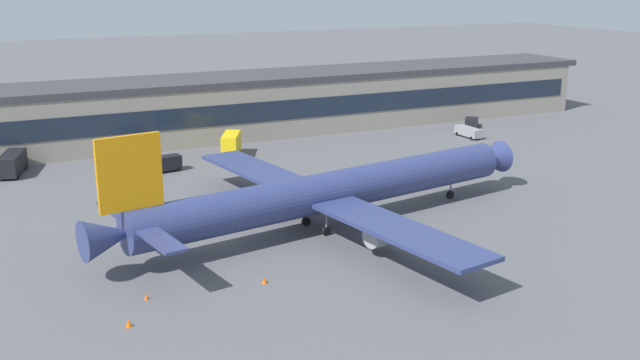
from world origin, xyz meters
TOP-DOWN VIEW (x-y plane):
  - ground_plane at (0.00, 0.00)m, footprint 600.00×600.00m
  - terminal_building at (0.00, 58.55)m, footprint 199.95×16.60m
  - airliner at (13.59, 1.92)m, footprint 61.52×53.36m
  - fuel_truck at (-20.45, 45.42)m, footprint 5.00×8.85m
  - pushback_tractor at (67.51, 44.89)m, footprint 5.01×5.38m
  - catering_truck at (14.23, 41.21)m, footprint 5.48×7.61m
  - crew_van at (1.71, 36.90)m, footprint 5.49×3.03m
  - belt_loader at (60.87, 37.15)m, footprint 2.21×6.44m
  - traffic_cone_0 at (0.36, -10.56)m, footprint 0.56×0.56m
  - traffic_cone_1 at (-11.42, -9.22)m, footprint 0.46×0.46m
  - traffic_cone_2 at (19.20, -8.11)m, footprint 0.52×0.52m
  - traffic_cone_3 at (-14.08, -14.23)m, footprint 0.57×0.57m

SIDE VIEW (x-z plane):
  - ground_plane at x=0.00m, z-range 0.00..0.00m
  - traffic_cone_1 at x=-11.42m, z-range 0.00..0.58m
  - traffic_cone_2 at x=19.20m, z-range 0.00..0.66m
  - traffic_cone_0 at x=0.36m, z-range 0.00..0.69m
  - traffic_cone_3 at x=-14.08m, z-range 0.00..0.71m
  - pushback_tractor at x=67.51m, z-range 0.17..1.92m
  - belt_loader at x=60.87m, z-range 0.18..2.13m
  - crew_van at x=1.71m, z-range 0.18..2.73m
  - fuel_truck at x=-20.45m, z-range 0.21..3.56m
  - catering_truck at x=14.23m, z-range 0.22..4.37m
  - airliner at x=13.59m, z-range -2.81..12.10m
  - terminal_building at x=0.00m, z-range 0.02..11.59m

